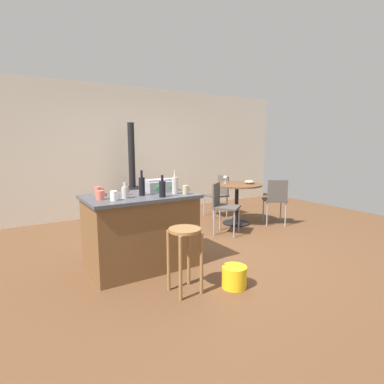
{
  "coord_description": "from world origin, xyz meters",
  "views": [
    {
      "loc": [
        -2.44,
        -3.58,
        1.54
      ],
      "look_at": [
        0.02,
        0.32,
        0.79
      ],
      "focal_mm": 28.72,
      "sensor_mm": 36.0,
      "label": 1
    }
  ],
  "objects": [
    {
      "name": "bottle_0",
      "position": [
        -0.62,
        -0.3,
        1.02
      ],
      "size": [
        0.08,
        0.08,
        0.29
      ],
      "color": "#B7B2AD",
      "rests_on": "kitchen_island"
    },
    {
      "name": "cup_3",
      "position": [
        -1.45,
        0.11,
        0.96
      ],
      "size": [
        0.12,
        0.08,
        0.1
      ],
      "color": "#DB6651",
      "rests_on": "kitchen_island"
    },
    {
      "name": "bottle_3",
      "position": [
        -1.01,
        -0.2,
        1.03
      ],
      "size": [
        0.07,
        0.07,
        0.3
      ],
      "color": "black",
      "rests_on": "kitchen_island"
    },
    {
      "name": "folding_chair_left",
      "position": [
        1.41,
        1.49,
        0.5
      ],
      "size": [
        0.41,
        0.41,
        0.85
      ],
      "color": "#47423D",
      "rests_on": "ground_plane"
    },
    {
      "name": "bottle_1",
      "position": [
        -0.85,
        -0.42,
        1.01
      ],
      "size": [
        0.08,
        0.08,
        0.26
      ],
      "color": "black",
      "rests_on": "kitchen_island"
    },
    {
      "name": "toolbox",
      "position": [
        -0.68,
        -0.0,
        0.98
      ],
      "size": [
        0.4,
        0.28,
        0.16
      ],
      "color": "gray",
      "rests_on": "kitchen_island"
    },
    {
      "name": "wooden_stool",
      "position": [
        -0.91,
        -1.01,
        0.49
      ],
      "size": [
        0.33,
        0.33,
        0.68
      ],
      "color": "olive",
      "rests_on": "ground_plane"
    },
    {
      "name": "dining_table",
      "position": [
        1.33,
        0.8,
        0.58
      ],
      "size": [
        0.93,
        0.93,
        0.77
      ],
      "color": "black",
      "rests_on": "ground_plane"
    },
    {
      "name": "folding_chair_near",
      "position": [
        0.71,
        0.44,
        0.51
      ],
      "size": [
        0.56,
        0.56,
        0.86
      ],
      "color": "#47423D",
      "rests_on": "ground_plane"
    },
    {
      "name": "folding_chair_far",
      "position": [
        1.89,
        0.35,
        0.51
      ],
      "size": [
        0.55,
        0.55,
        0.86
      ],
      "color": "#47423D",
      "rests_on": "ground_plane"
    },
    {
      "name": "cup_1",
      "position": [
        -1.4,
        -0.34,
        0.96
      ],
      "size": [
        0.11,
        0.08,
        0.11
      ],
      "color": "white",
      "rests_on": "kitchen_island"
    },
    {
      "name": "ground_plane",
      "position": [
        0.0,
        0.0,
        0.0
      ],
      "size": [
        8.8,
        8.8,
        0.0
      ],
      "primitive_type": "plane",
      "color": "brown"
    },
    {
      "name": "plastic_bucket",
      "position": [
        -0.4,
        -1.2,
        0.12
      ],
      "size": [
        0.27,
        0.27,
        0.23
      ],
      "primitive_type": "cylinder",
      "color": "yellow",
      "rests_on": "ground_plane"
    },
    {
      "name": "bottle_2",
      "position": [
        -1.25,
        -0.27,
        0.98
      ],
      "size": [
        0.08,
        0.08,
        0.18
      ],
      "color": "#B7B2AD",
      "rests_on": "kitchen_island"
    },
    {
      "name": "kitchen_island",
      "position": [
        -1.02,
        -0.14,
        0.46
      ],
      "size": [
        1.31,
        0.83,
        0.91
      ],
      "color": "brown",
      "rests_on": "ground_plane"
    },
    {
      "name": "back_wall",
      "position": [
        0.0,
        2.8,
        1.35
      ],
      "size": [
        8.0,
        0.1,
        2.7
      ],
      "primitive_type": "cube",
      "color": "silver",
      "rests_on": "ground_plane"
    },
    {
      "name": "wood_stove",
      "position": [
        -0.17,
        2.28,
        0.47
      ],
      "size": [
        0.44,
        0.45,
        1.92
      ],
      "color": "black",
      "rests_on": "ground_plane"
    },
    {
      "name": "serving_bowl",
      "position": [
        1.54,
        0.7,
        0.8
      ],
      "size": [
        0.18,
        0.18,
        0.07
      ],
      "primitive_type": "ellipsoid",
      "color": "tan",
      "rests_on": "dining_table"
    },
    {
      "name": "cup_0",
      "position": [
        -1.51,
        -0.2,
        0.96
      ],
      "size": [
        0.12,
        0.09,
        0.1
      ],
      "color": "#DB6651",
      "rests_on": "kitchen_island"
    },
    {
      "name": "cup_2",
      "position": [
        -1.18,
        -0.05,
        0.96
      ],
      "size": [
        0.11,
        0.07,
        0.09
      ],
      "color": "#DB6651",
      "rests_on": "kitchen_island"
    },
    {
      "name": "wine_glass",
      "position": [
        1.2,
        1.0,
        0.87
      ],
      "size": [
        0.07,
        0.07,
        0.14
      ],
      "color": "silver",
      "rests_on": "dining_table"
    },
    {
      "name": "cup_4",
      "position": [
        -0.52,
        -0.4,
        0.97
      ],
      "size": [
        0.11,
        0.07,
        0.11
      ],
      "color": "tan",
      "rests_on": "kitchen_island"
    }
  ]
}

